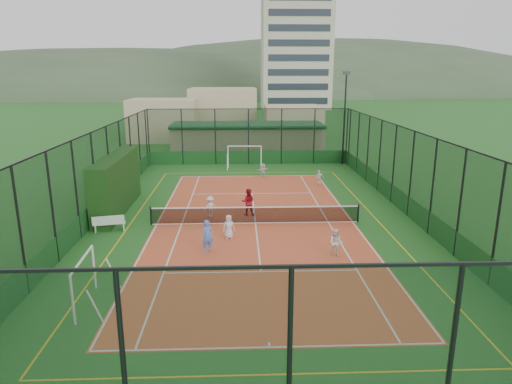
% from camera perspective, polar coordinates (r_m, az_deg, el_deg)
% --- Properties ---
extents(ground, '(300.00, 300.00, 0.00)m').
position_cam_1_polar(ground, '(25.59, -0.08, -3.93)').
color(ground, '#276522').
rests_on(ground, ground).
extents(court_slab, '(11.17, 23.97, 0.01)m').
position_cam_1_polar(court_slab, '(25.59, -0.08, -3.92)').
color(court_slab, '#B34427').
rests_on(court_slab, ground).
extents(tennis_net, '(11.67, 0.12, 1.06)m').
position_cam_1_polar(tennis_net, '(25.43, -0.08, -2.80)').
color(tennis_net, black).
rests_on(tennis_net, ground).
extents(perimeter_fence, '(18.12, 34.12, 5.00)m').
position_cam_1_polar(perimeter_fence, '(24.90, -0.08, 1.52)').
color(perimeter_fence, black).
rests_on(perimeter_fence, ground).
extents(floodlight_ne, '(0.60, 0.26, 8.25)m').
position_cam_1_polar(floodlight_ne, '(42.10, 10.99, 8.98)').
color(floodlight_ne, black).
rests_on(floodlight_ne, ground).
extents(clubhouse, '(15.20, 7.20, 3.15)m').
position_cam_1_polar(clubhouse, '(46.70, -1.07, 6.65)').
color(clubhouse, tan).
rests_on(clubhouse, ground).
extents(apartment_tower, '(15.00, 12.00, 30.00)m').
position_cam_1_polar(apartment_tower, '(107.20, 4.99, 18.43)').
color(apartment_tower, beige).
rests_on(apartment_tower, ground).
extents(distant_hills, '(200.00, 60.00, 24.00)m').
position_cam_1_polar(distant_hills, '(174.41, -1.92, 12.15)').
color(distant_hills, '#384C33').
rests_on(distant_hills, ground).
extents(hedge_left, '(1.15, 7.64, 3.34)m').
position_cam_1_polar(hedge_left, '(28.77, -17.05, 0.99)').
color(hedge_left, black).
rests_on(hedge_left, ground).
extents(white_bench, '(1.70, 0.79, 0.92)m').
position_cam_1_polar(white_bench, '(25.45, -17.86, -3.69)').
color(white_bench, white).
rests_on(white_bench, ground).
extents(futsal_goal_near, '(2.78, 0.91, 1.78)m').
position_cam_1_polar(futsal_goal_near, '(17.82, -20.68, -10.56)').
color(futsal_goal_near, white).
rests_on(futsal_goal_near, ground).
extents(futsal_goal_far, '(3.04, 1.02, 1.94)m').
position_cam_1_polar(futsal_goal_far, '(40.01, -1.44, 4.38)').
color(futsal_goal_far, white).
rests_on(futsal_goal_far, ground).
extents(child_near_left, '(0.67, 0.51, 1.23)m').
position_cam_1_polar(child_near_left, '(23.19, -3.42, -4.35)').
color(child_near_left, silver).
rests_on(child_near_left, court_slab).
extents(child_near_mid, '(0.67, 0.59, 1.55)m').
position_cam_1_polar(child_near_mid, '(21.51, -6.06, -5.51)').
color(child_near_mid, '#5080E3').
rests_on(child_near_mid, court_slab).
extents(child_near_right, '(0.77, 0.69, 1.30)m').
position_cam_1_polar(child_near_right, '(21.26, 9.97, -6.28)').
color(child_near_right, white).
rests_on(child_near_right, court_slab).
extents(child_far_left, '(0.93, 0.79, 1.25)m').
position_cam_1_polar(child_far_left, '(26.58, -5.74, -1.85)').
color(child_far_left, silver).
rests_on(child_far_left, court_slab).
extents(child_far_right, '(0.73, 0.43, 1.17)m').
position_cam_1_polar(child_far_right, '(34.15, 7.89, 1.77)').
color(child_far_right, white).
rests_on(child_far_right, court_slab).
extents(child_far_back, '(1.08, 0.75, 1.12)m').
position_cam_1_polar(child_far_back, '(36.49, 0.91, 2.72)').
color(child_far_back, silver).
rests_on(child_far_back, court_slab).
extents(coach, '(0.84, 0.68, 1.60)m').
position_cam_1_polar(coach, '(26.79, -0.99, -1.25)').
color(coach, '#AC1221').
rests_on(coach, court_slab).
extents(tennis_balls, '(4.49, 1.16, 0.07)m').
position_cam_1_polar(tennis_balls, '(26.74, -1.68, -3.01)').
color(tennis_balls, '#CCE033').
rests_on(tennis_balls, court_slab).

